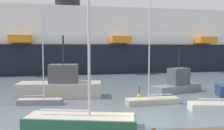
# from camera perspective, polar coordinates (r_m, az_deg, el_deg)

# --- Properties ---
(ground_plane) EXTENTS (600.00, 600.00, 0.00)m
(ground_plane) POSITION_cam_1_polar(r_m,az_deg,el_deg) (17.16, 6.87, -13.88)
(ground_plane) COLOR slate
(sailboat_0) EXTENTS (5.10, 1.53, 9.88)m
(sailboat_0) POSITION_cam_1_polar(r_m,az_deg,el_deg) (23.68, 9.36, -7.75)
(sailboat_0) COLOR #BCB29E
(sailboat_0) RESTS_ON ground_plane
(sailboat_1) EXTENTS (4.23, 1.53, 8.00)m
(sailboat_1) POSITION_cam_1_polar(r_m,az_deg,el_deg) (23.99, -16.18, -7.79)
(sailboat_1) COLOR gray
(sailboat_1) RESTS_ON ground_plane
(sailboat_2) EXTENTS (7.65, 4.14, 12.23)m
(sailboat_2) POSITION_cam_1_polar(r_m,az_deg,el_deg) (16.81, -7.19, -12.24)
(sailboat_2) COLOR #2D6B51
(sailboat_2) RESTS_ON ground_plane
(fishing_boat_0) EXTENTS (6.62, 3.96, 5.02)m
(fishing_boat_0) POSITION_cam_1_polar(r_m,az_deg,el_deg) (30.38, 14.79, -4.13)
(fishing_boat_0) COLOR gray
(fishing_boat_0) RESTS_ON ground_plane
(fishing_boat_2) EXTENTS (8.98, 3.96, 6.51)m
(fishing_boat_2) POSITION_cam_1_polar(r_m,az_deg,el_deg) (26.87, -11.74, -4.69)
(fishing_boat_2) COLOR #BCB29E
(fishing_boat_2) RESTS_ON ground_plane
(channel_buoy_1) EXTENTS (0.54, 0.54, 1.31)m
(channel_buoy_1) POSITION_cam_1_polar(r_m,az_deg,el_deg) (25.61, 6.29, -7.16)
(channel_buoy_1) COLOR orange
(channel_buoy_1) RESTS_ON ground_plane
(cruise_ship) EXTENTS (105.42, 18.03, 18.61)m
(cruise_ship) POSITION_cam_1_polar(r_m,az_deg,el_deg) (58.31, 8.75, 4.81)
(cruise_ship) COLOR black
(cruise_ship) RESTS_ON ground_plane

